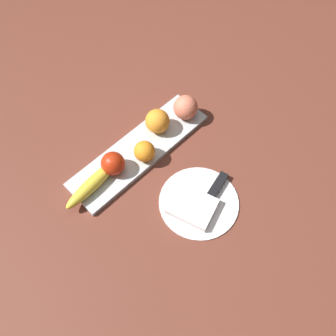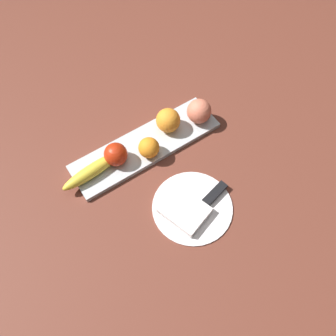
{
  "view_description": "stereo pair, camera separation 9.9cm",
  "coord_description": "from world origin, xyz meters",
  "px_view_note": "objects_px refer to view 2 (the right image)",
  "views": [
    {
      "loc": [
        0.32,
        0.48,
        0.9
      ],
      "look_at": [
        -0.04,
        0.13,
        0.04
      ],
      "focal_mm": 38.9,
      "sensor_mm": 36.0,
      "label": 1
    },
    {
      "loc": [
        0.24,
        0.54,
        0.9
      ],
      "look_at": [
        -0.04,
        0.13,
        0.04
      ],
      "focal_mm": 38.9,
      "sensor_mm": 36.0,
      "label": 2
    }
  ],
  "objects_px": {
    "orange_near_banana": "(149,148)",
    "fruit_tray": "(146,146)",
    "banana": "(92,171)",
    "orange_near_apple": "(169,121)",
    "folded_napkin": "(184,210)",
    "apple": "(116,154)",
    "peach": "(199,111)",
    "knife": "(210,198)",
    "dinner_plate": "(192,207)"
  },
  "relations": [
    {
      "from": "orange_near_banana",
      "to": "fruit_tray",
      "type": "bearing_deg",
      "value": -103.8
    },
    {
      "from": "fruit_tray",
      "to": "banana",
      "type": "relative_size",
      "value": 2.43
    },
    {
      "from": "orange_near_apple",
      "to": "folded_napkin",
      "type": "bearing_deg",
      "value": 64.65
    },
    {
      "from": "fruit_tray",
      "to": "orange_near_banana",
      "type": "xyz_separation_m",
      "value": [
        0.01,
        0.03,
        0.04
      ]
    },
    {
      "from": "apple",
      "to": "peach",
      "type": "relative_size",
      "value": 0.9
    },
    {
      "from": "banana",
      "to": "knife",
      "type": "bearing_deg",
      "value": 128.02
    },
    {
      "from": "apple",
      "to": "knife",
      "type": "xyz_separation_m",
      "value": [
        -0.15,
        0.24,
        -0.03
      ]
    },
    {
      "from": "orange_near_banana",
      "to": "dinner_plate",
      "type": "bearing_deg",
      "value": 92.29
    },
    {
      "from": "orange_near_apple",
      "to": "knife",
      "type": "relative_size",
      "value": 0.4
    },
    {
      "from": "fruit_tray",
      "to": "dinner_plate",
      "type": "relative_size",
      "value": 2.1
    },
    {
      "from": "banana",
      "to": "orange_near_banana",
      "type": "xyz_separation_m",
      "value": [
        -0.17,
        0.03,
        0.01
      ]
    },
    {
      "from": "orange_near_apple",
      "to": "peach",
      "type": "xyz_separation_m",
      "value": [
        -0.1,
        0.02,
        0.0
      ]
    },
    {
      "from": "banana",
      "to": "knife",
      "type": "distance_m",
      "value": 0.33
    },
    {
      "from": "fruit_tray",
      "to": "apple",
      "type": "height_order",
      "value": "apple"
    },
    {
      "from": "folded_napkin",
      "to": "knife",
      "type": "bearing_deg",
      "value": 173.35
    },
    {
      "from": "orange_near_banana",
      "to": "knife",
      "type": "xyz_separation_m",
      "value": [
        -0.06,
        0.21,
        -0.03
      ]
    },
    {
      "from": "orange_near_apple",
      "to": "fruit_tray",
      "type": "bearing_deg",
      "value": 5.27
    },
    {
      "from": "apple",
      "to": "orange_near_banana",
      "type": "distance_m",
      "value": 0.09
    },
    {
      "from": "orange_near_banana",
      "to": "peach",
      "type": "bearing_deg",
      "value": -173.3
    },
    {
      "from": "fruit_tray",
      "to": "orange_near_banana",
      "type": "bearing_deg",
      "value": 76.2
    },
    {
      "from": "apple",
      "to": "folded_napkin",
      "type": "height_order",
      "value": "apple"
    },
    {
      "from": "orange_near_apple",
      "to": "dinner_plate",
      "type": "height_order",
      "value": "orange_near_apple"
    },
    {
      "from": "apple",
      "to": "orange_near_apple",
      "type": "xyz_separation_m",
      "value": [
        -0.19,
        -0.01,
        0.0
      ]
    },
    {
      "from": "fruit_tray",
      "to": "knife",
      "type": "height_order",
      "value": "knife"
    },
    {
      "from": "apple",
      "to": "knife",
      "type": "distance_m",
      "value": 0.29
    },
    {
      "from": "apple",
      "to": "folded_napkin",
      "type": "xyz_separation_m",
      "value": [
        -0.07,
        0.23,
        -0.03
      ]
    },
    {
      "from": "apple",
      "to": "orange_near_apple",
      "type": "relative_size",
      "value": 0.92
    },
    {
      "from": "fruit_tray",
      "to": "orange_near_banana",
      "type": "height_order",
      "value": "orange_near_banana"
    },
    {
      "from": "banana",
      "to": "orange_near_banana",
      "type": "height_order",
      "value": "orange_near_banana"
    },
    {
      "from": "apple",
      "to": "peach",
      "type": "xyz_separation_m",
      "value": [
        -0.28,
        0.01,
        0.0
      ]
    },
    {
      "from": "banana",
      "to": "folded_napkin",
      "type": "height_order",
      "value": "banana"
    },
    {
      "from": "fruit_tray",
      "to": "peach",
      "type": "xyz_separation_m",
      "value": [
        -0.18,
        0.01,
        0.04
      ]
    },
    {
      "from": "banana",
      "to": "folded_napkin",
      "type": "xyz_separation_m",
      "value": [
        -0.15,
        0.23,
        -0.01
      ]
    },
    {
      "from": "knife",
      "to": "peach",
      "type": "bearing_deg",
      "value": -132.02
    },
    {
      "from": "dinner_plate",
      "to": "folded_napkin",
      "type": "distance_m",
      "value": 0.03
    },
    {
      "from": "apple",
      "to": "fruit_tray",
      "type": "bearing_deg",
      "value": -178.71
    },
    {
      "from": "peach",
      "to": "apple",
      "type": "bearing_deg",
      "value": -1.68
    },
    {
      "from": "fruit_tray",
      "to": "banana",
      "type": "xyz_separation_m",
      "value": [
        0.17,
        0.0,
        0.03
      ]
    },
    {
      "from": "dinner_plate",
      "to": "knife",
      "type": "bearing_deg",
      "value": 169.93
    },
    {
      "from": "fruit_tray",
      "to": "knife",
      "type": "xyz_separation_m",
      "value": [
        -0.05,
        0.25,
        0.01
      ]
    },
    {
      "from": "fruit_tray",
      "to": "orange_near_apple",
      "type": "distance_m",
      "value": 0.1
    },
    {
      "from": "orange_near_apple",
      "to": "folded_napkin",
      "type": "xyz_separation_m",
      "value": [
        0.12,
        0.24,
        -0.03
      ]
    },
    {
      "from": "banana",
      "to": "dinner_plate",
      "type": "xyz_separation_m",
      "value": [
        -0.17,
        0.23,
        -0.03
      ]
    },
    {
      "from": "fruit_tray",
      "to": "orange_near_apple",
      "type": "xyz_separation_m",
      "value": [
        -0.09,
        -0.01,
        0.04
      ]
    },
    {
      "from": "banana",
      "to": "knife",
      "type": "xyz_separation_m",
      "value": [
        -0.23,
        0.24,
        -0.02
      ]
    },
    {
      "from": "peach",
      "to": "dinner_plate",
      "type": "bearing_deg",
      "value": 50.83
    },
    {
      "from": "apple",
      "to": "banana",
      "type": "distance_m",
      "value": 0.08
    },
    {
      "from": "peach",
      "to": "folded_napkin",
      "type": "relative_size",
      "value": 0.64
    },
    {
      "from": "apple",
      "to": "folded_napkin",
      "type": "bearing_deg",
      "value": 106.77
    },
    {
      "from": "dinner_plate",
      "to": "orange_near_banana",
      "type": "bearing_deg",
      "value": -87.71
    }
  ]
}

